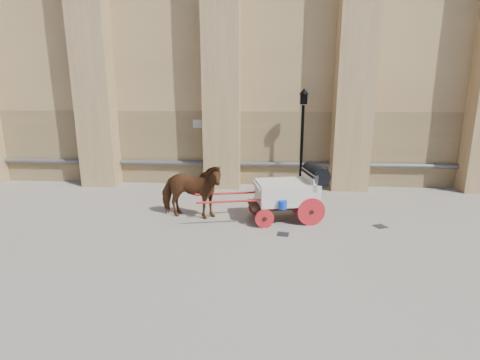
{
  "coord_description": "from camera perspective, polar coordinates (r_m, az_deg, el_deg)",
  "views": [
    {
      "loc": [
        0.67,
        -11.04,
        3.97
      ],
      "look_at": [
        -0.04,
        -0.18,
        1.24
      ],
      "focal_mm": 28.0,
      "sensor_mm": 36.0,
      "label": 1
    }
  ],
  "objects": [
    {
      "name": "drain_grate_near",
      "position": [
        10.48,
        6.58,
        -8.21
      ],
      "size": [
        0.37,
        0.37,
        0.01
      ],
      "primitive_type": "cube",
      "rotation": [
        0.0,
        0.0,
        -0.16
      ],
      "color": "black",
      "rests_on": "ground"
    },
    {
      "name": "street_lamp",
      "position": [
        14.45,
        9.44,
        6.42
      ],
      "size": [
        0.37,
        0.37,
        3.9
      ],
      "color": "black",
      "rests_on": "ground"
    },
    {
      "name": "ground",
      "position": [
        11.75,
        0.26,
        -5.64
      ],
      "size": [
        90.0,
        90.0,
        0.0
      ],
      "primitive_type": "plane",
      "color": "gray",
      "rests_on": "ground"
    },
    {
      "name": "carriage",
      "position": [
        11.36,
        7.75,
        -1.63
      ],
      "size": [
        4.0,
        1.8,
        1.69
      ],
      "rotation": [
        0.0,
        0.0,
        0.21
      ],
      "color": "black",
      "rests_on": "ground"
    },
    {
      "name": "drain_grate_far",
      "position": [
        11.71,
        20.58,
        -6.63
      ],
      "size": [
        0.42,
        0.42,
        0.01
      ],
      "primitive_type": "cube",
      "rotation": [
        0.0,
        0.0,
        0.43
      ],
      "color": "black",
      "rests_on": "ground"
    },
    {
      "name": "horse",
      "position": [
        11.5,
        -7.52,
        -1.67
      ],
      "size": [
        2.17,
        1.21,
        1.74
      ],
      "primitive_type": "imported",
      "rotation": [
        0.0,
        0.0,
        1.43
      ],
      "color": "brown",
      "rests_on": "ground"
    }
  ]
}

